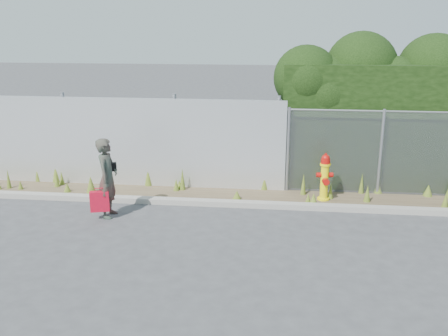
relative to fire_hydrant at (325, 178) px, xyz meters
The scene contains 10 objects.
ground 3.11m from the fire_hydrant, 128.08° to the right, with size 80.00×80.00×0.00m, color #3C3D3F.
curb 2.05m from the fire_hydrant, 162.05° to the right, with size 16.00×0.22×0.12m, color gray.
weed_strip 1.59m from the fire_hydrant, behind, with size 16.00×1.36×0.55m.
corrugated_fence 5.20m from the fire_hydrant, behind, with size 8.50×0.21×2.30m.
chainlink_fence 2.48m from the fire_hydrant, 13.99° to the left, with size 6.50×0.07×2.05m.
hedge 3.21m from the fire_hydrant, 34.47° to the left, with size 7.55×2.20×3.75m.
fire_hydrant is the anchor object (origin of this frame).
woman 4.81m from the fire_hydrant, 162.06° to the right, with size 0.61×0.40×1.68m, color #0E5C47.
red_tote_bag 4.99m from the fire_hydrant, 159.94° to the right, with size 0.39×0.14×0.50m.
black_shoulder_bag 4.76m from the fire_hydrant, 163.33° to the right, with size 0.24×0.10×0.18m.
Camera 1 is at (0.84, -8.60, 3.95)m, focal length 40.00 mm.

